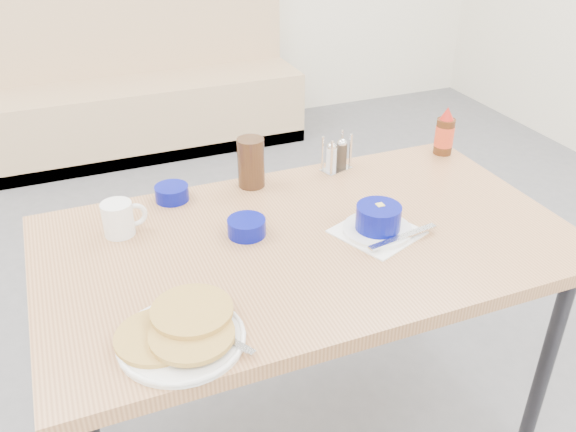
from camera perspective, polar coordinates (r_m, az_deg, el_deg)
name	(u,v)px	position (r m, az deg, el deg)	size (l,w,h in m)	color
booth_bench	(146,92)	(4.03, -13.17, 11.19)	(1.90, 0.56, 1.22)	tan
dining_table	(307,257)	(1.65, 1.83, -3.83)	(1.40, 0.80, 0.76)	tan
pancake_plate	(181,333)	(1.31, -9.97, -10.73)	(0.27, 0.27, 0.05)	white
coffee_mug	(119,218)	(1.67, -15.49, -0.19)	(0.12, 0.08, 0.09)	white
grits_setting	(378,222)	(1.64, 8.45, -0.51)	(0.28, 0.26, 0.08)	white
creamer_bowl	(172,193)	(1.82, -10.81, 2.11)	(0.10, 0.10, 0.04)	#050B7D
butter_bowl	(247,227)	(1.62, -3.89, -1.05)	(0.10, 0.10, 0.05)	#050B7D
amber_tumbler	(251,162)	(1.85, -3.49, 5.02)	(0.08, 0.08, 0.15)	#392212
condiment_caddy	(336,158)	(1.96, 4.56, 5.45)	(0.11, 0.08, 0.12)	silver
syrup_bottle	(445,134)	(2.13, 14.44, 7.47)	(0.06, 0.06, 0.16)	#47230F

